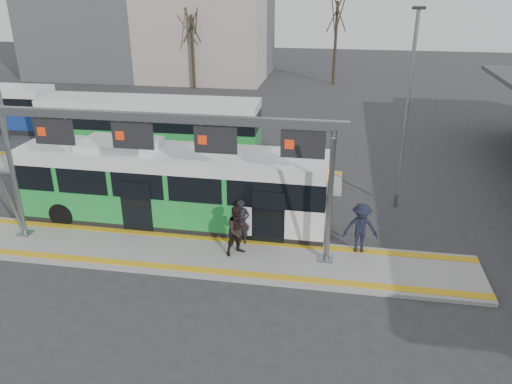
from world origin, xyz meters
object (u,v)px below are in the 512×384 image
gantry (164,143)px  passenger_a (241,222)px  hero_bus (172,187)px  passenger_b (238,230)px  passenger_c (361,228)px

gantry → passenger_a: (2.56, 0.79, -3.25)m
hero_bus → passenger_b: 4.14m
hero_bus → passenger_b: size_ratio=6.62×
gantry → hero_bus: gantry is taller
gantry → hero_bus: 3.66m
gantry → passenger_c: 7.77m
hero_bus → passenger_c: hero_bus is taller
hero_bus → passenger_b: bearing=-35.5°
passenger_a → gantry: bearing=-168.4°
passenger_a → passenger_b: 0.84m
gantry → hero_bus: size_ratio=1.02×
gantry → passenger_b: 4.11m
passenger_a → hero_bus: bearing=148.5°
hero_bus → passenger_a: 3.67m
gantry → passenger_b: gantry is taller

